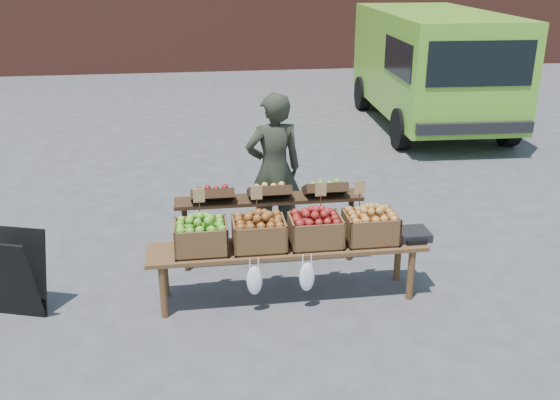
{
  "coord_description": "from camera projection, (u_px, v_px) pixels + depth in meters",
  "views": [
    {
      "loc": [
        -0.31,
        -5.72,
        3.18
      ],
      "look_at": [
        0.53,
        0.18,
        0.85
      ],
      "focal_mm": 40.0,
      "sensor_mm": 36.0,
      "label": 1
    }
  ],
  "objects": [
    {
      "name": "crate_russet_pears",
      "position": [
        259.0,
        234.0,
        5.95
      ],
      "size": [
        0.5,
        0.4,
        0.28
      ],
      "primitive_type": null,
      "color": "brown",
      "rests_on": "display_bench"
    },
    {
      "name": "crate_red_apples",
      "position": [
        315.0,
        231.0,
        6.03
      ],
      "size": [
        0.5,
        0.4,
        0.28
      ],
      "primitive_type": null,
      "color": "#6A070C",
      "rests_on": "display_bench"
    },
    {
      "name": "crate_green_apples",
      "position": [
        371.0,
        227.0,
        6.1
      ],
      "size": [
        0.5,
        0.4,
        0.28
      ],
      "primitive_type": null,
      "color": "#AF9C2E",
      "rests_on": "display_bench"
    },
    {
      "name": "chalkboard_sign",
      "position": [
        13.0,
        275.0,
        5.8
      ],
      "size": [
        0.62,
        0.46,
        0.84
      ],
      "primitive_type": null,
      "rotation": [
        0.0,
        0.0,
        -0.32
      ],
      "color": "black",
      "rests_on": "ground"
    },
    {
      "name": "weighing_scale",
      "position": [
        411.0,
        234.0,
        6.19
      ],
      "size": [
        0.34,
        0.3,
        0.08
      ],
      "primitive_type": "cube",
      "color": "black",
      "rests_on": "display_bench"
    },
    {
      "name": "crate_golden_apples",
      "position": [
        201.0,
        237.0,
        5.88
      ],
      "size": [
        0.5,
        0.4,
        0.28
      ],
      "primitive_type": null,
      "color": "#39991B",
      "rests_on": "display_bench"
    },
    {
      "name": "ground",
      "position": [
        232.0,
        285.0,
        6.47
      ],
      "size": [
        80.0,
        80.0,
        0.0
      ],
      "primitive_type": "plane",
      "color": "#48484B"
    },
    {
      "name": "delivery_van",
      "position": [
        431.0,
        70.0,
        12.2
      ],
      "size": [
        2.49,
        5.05,
        2.22
      ],
      "primitive_type": null,
      "rotation": [
        0.0,
        0.0,
        -0.04
      ],
      "color": "#6AB32C",
      "rests_on": "ground"
    },
    {
      "name": "vendor",
      "position": [
        274.0,
        170.0,
        7.13
      ],
      "size": [
        0.71,
        0.52,
        1.8
      ],
      "primitive_type": "imported",
      "rotation": [
        0.0,
        0.0,
        3.29
      ],
      "color": "#282C20",
      "rests_on": "ground"
    },
    {
      "name": "display_bench",
      "position": [
        287.0,
        272.0,
        6.15
      ],
      "size": [
        2.7,
        0.56,
        0.57
      ],
      "primitive_type": null,
      "color": "brown",
      "rests_on": "ground"
    },
    {
      "name": "back_table",
      "position": [
        269.0,
        222.0,
        6.71
      ],
      "size": [
        2.1,
        0.44,
        1.04
      ],
      "primitive_type": null,
      "color": "#342113",
      "rests_on": "ground"
    }
  ]
}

